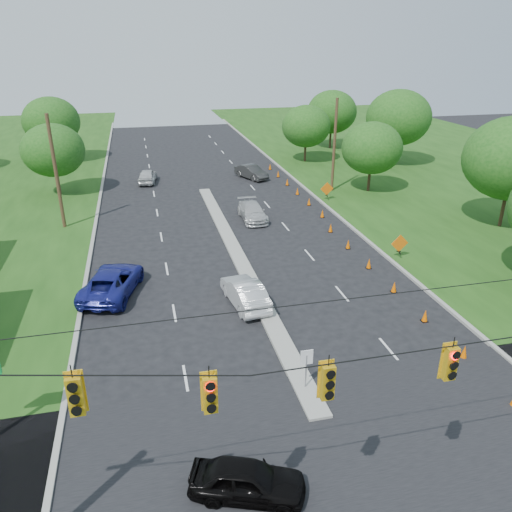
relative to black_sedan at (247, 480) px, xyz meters
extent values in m
plane|color=black|center=(3.62, -1.25, -0.66)|extent=(160.00, 160.00, 0.00)
cube|color=black|center=(3.62, -1.25, -0.66)|extent=(160.00, 14.00, 0.02)
cube|color=gray|center=(-6.48, 28.75, -0.66)|extent=(0.25, 110.00, 0.16)
cube|color=gray|center=(13.72, 28.75, -0.66)|extent=(0.25, 110.00, 0.16)
cube|color=gray|center=(3.62, 19.75, -0.66)|extent=(1.00, 34.00, 0.18)
cylinder|color=gray|center=(3.62, 4.75, 0.24)|extent=(0.06, 0.06, 1.80)
cube|color=white|center=(3.62, 4.75, 1.04)|extent=(0.55, 0.04, 0.70)
cylinder|color=black|center=(3.62, -2.25, 6.34)|extent=(24.00, 0.04, 0.04)
cube|color=gold|center=(-4.38, -2.25, 6.09)|extent=(0.34, 0.24, 1.00)
cube|color=gold|center=(-1.38, -2.25, 5.57)|extent=(0.34, 0.24, 1.00)
cube|color=gold|center=(1.62, -2.25, 5.39)|extent=(0.34, 0.24, 1.00)
cube|color=gold|center=(5.12, -2.25, 5.39)|extent=(0.34, 0.24, 1.00)
cylinder|color=#422D1C|center=(-8.88, 28.75, 3.84)|extent=(0.28, 0.28, 9.00)
cylinder|color=#422D1C|center=(16.12, 33.75, 3.84)|extent=(0.28, 0.28, 9.00)
cone|color=#F26000|center=(11.75, 5.25, -0.31)|extent=(0.32, 0.32, 0.70)
cone|color=#F26000|center=(11.75, 8.75, -0.31)|extent=(0.32, 0.32, 0.70)
cone|color=#F26000|center=(11.75, 12.25, -0.31)|extent=(0.32, 0.32, 0.70)
cone|color=#F26000|center=(11.75, 15.75, -0.31)|extent=(0.32, 0.32, 0.70)
cone|color=#F26000|center=(11.75, 19.25, -0.31)|extent=(0.32, 0.32, 0.70)
cone|color=#F26000|center=(11.75, 22.75, -0.31)|extent=(0.32, 0.32, 0.70)
cone|color=#F26000|center=(12.35, 26.25, -0.31)|extent=(0.32, 0.32, 0.70)
cone|color=#F26000|center=(12.35, 29.75, -0.31)|extent=(0.32, 0.32, 0.70)
cone|color=#F26000|center=(12.35, 33.25, -0.31)|extent=(0.32, 0.32, 0.70)
cone|color=#F26000|center=(12.35, 36.75, -0.31)|extent=(0.32, 0.32, 0.70)
cone|color=#F26000|center=(12.35, 40.25, -0.31)|extent=(0.32, 0.32, 0.70)
cone|color=#F26000|center=(12.35, 43.75, -0.31)|extent=(0.32, 0.32, 0.70)
cube|color=black|center=(14.42, 16.75, -0.11)|extent=(0.06, 0.58, 0.26)
cube|color=black|center=(14.42, 16.75, -0.11)|extent=(0.06, 0.58, 0.26)
cube|color=orange|center=(14.42, 16.75, 0.49)|extent=(1.27, 0.05, 1.27)
cube|color=black|center=(14.42, 30.75, -0.11)|extent=(0.06, 0.58, 0.26)
cube|color=black|center=(14.42, 30.75, -0.11)|extent=(0.06, 0.58, 0.26)
cube|color=orange|center=(14.42, 30.75, 0.49)|extent=(1.27, 0.05, 1.27)
cylinder|color=black|center=(-10.38, 38.75, 0.60)|extent=(0.28, 0.28, 2.52)
ellipsoid|color=#194C14|center=(-10.38, 38.75, 3.68)|extent=(5.88, 5.88, 5.04)
cylinder|color=black|center=(-12.38, 53.75, 0.78)|extent=(0.28, 0.28, 2.88)
ellipsoid|color=#194C14|center=(-12.38, 53.75, 4.30)|extent=(6.72, 6.72, 5.76)
cylinder|color=black|center=(25.62, 20.75, 0.96)|extent=(0.28, 0.28, 3.24)
cylinder|color=black|center=(19.62, 32.75, 0.60)|extent=(0.28, 0.28, 2.52)
ellipsoid|color=#194C14|center=(19.62, 32.75, 3.68)|extent=(5.88, 5.88, 5.04)
cylinder|color=black|center=(27.62, 42.75, 0.96)|extent=(0.28, 0.28, 3.24)
ellipsoid|color=#194C14|center=(27.62, 42.75, 4.92)|extent=(7.56, 7.56, 6.48)
cylinder|color=black|center=(23.62, 53.75, 0.78)|extent=(0.28, 0.28, 2.88)
ellipsoid|color=#194C14|center=(23.62, 53.75, 4.30)|extent=(6.72, 6.72, 5.76)
cylinder|color=black|center=(17.62, 46.75, 0.60)|extent=(0.28, 0.28, 2.52)
ellipsoid|color=#194C14|center=(17.62, 46.75, 3.68)|extent=(5.88, 5.88, 5.04)
imported|color=black|center=(0.00, 0.00, 0.00)|extent=(4.17, 2.80, 1.32)
imported|color=silver|center=(2.68, 12.84, 0.10)|extent=(2.21, 4.77, 1.52)
imported|color=navy|center=(-4.74, 15.93, 0.14)|extent=(4.21, 6.30, 1.61)
imported|color=#B5B5B5|center=(6.39, 27.13, 0.03)|extent=(1.95, 4.76, 1.38)
imported|color=silver|center=(-1.80, 41.21, 0.07)|extent=(2.33, 4.49, 1.46)
imported|color=#2A2A2A|center=(9.33, 40.34, 0.07)|extent=(3.24, 4.64, 1.45)
camera|label=1|loc=(-2.52, -11.88, 13.39)|focal=35.00mm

